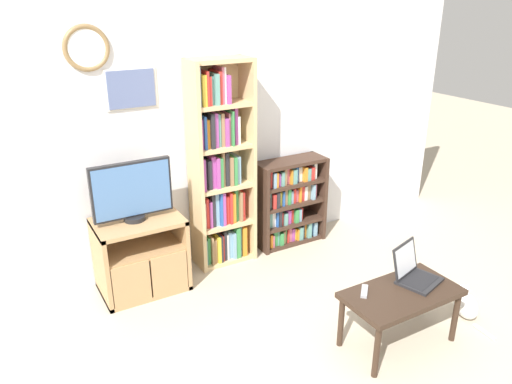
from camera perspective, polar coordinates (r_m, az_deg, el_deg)
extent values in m
plane|color=#BCAD93|center=(3.73, 7.74, -19.77)|extent=(18.00, 18.00, 0.00)
cube|color=silver|center=(4.65, -6.38, 7.20)|extent=(5.98, 0.06, 2.60)
torus|color=olive|center=(4.20, -18.81, 15.30)|extent=(0.36, 0.04, 0.36)
cylinder|color=white|center=(4.20, -18.81, 15.30)|extent=(0.29, 0.02, 0.29)
cube|color=silver|center=(4.32, -14.08, 11.37)|extent=(0.44, 0.01, 0.34)
cube|color=slate|center=(4.32, -14.06, 11.36)|extent=(0.40, 0.02, 0.31)
cube|color=tan|center=(4.44, -17.35, -7.93)|extent=(0.04, 0.50, 0.67)
cube|color=tan|center=(4.60, -8.86, -6.03)|extent=(0.04, 0.50, 0.67)
cube|color=tan|center=(4.36, -13.37, -3.32)|extent=(0.73, 0.50, 0.04)
cube|color=tan|center=(4.66, -12.69, -10.41)|extent=(0.73, 0.50, 0.04)
cube|color=tan|center=(4.47, -13.09, -6.23)|extent=(0.66, 0.47, 0.04)
cube|color=tan|center=(4.32, -14.02, -10.18)|extent=(0.32, 0.02, 0.37)
cube|color=tan|center=(4.40, -9.85, -9.19)|extent=(0.32, 0.02, 0.37)
cylinder|color=black|center=(4.35, -13.71, -2.89)|extent=(0.18, 0.18, 0.04)
cube|color=black|center=(4.25, -14.02, 0.28)|extent=(0.67, 0.05, 0.48)
cube|color=#4770A8|center=(4.22, -13.91, 0.16)|extent=(0.64, 0.01, 0.44)
cube|color=tan|center=(4.51, -6.95, 2.37)|extent=(0.04, 0.30, 1.95)
cube|color=tan|center=(4.73, -0.97, 3.47)|extent=(0.04, 0.30, 1.95)
cube|color=tan|center=(4.74, -4.66, 3.42)|extent=(0.57, 0.02, 1.95)
cube|color=tan|center=(5.00, -3.62, -7.48)|extent=(0.50, 0.27, 0.04)
cube|color=tan|center=(4.83, -3.72, -3.52)|extent=(0.50, 0.27, 0.04)
cube|color=tan|center=(4.68, -3.83, 0.72)|extent=(0.50, 0.27, 0.04)
cube|color=tan|center=(4.56, -3.95, 5.21)|extent=(0.50, 0.27, 0.04)
cube|color=tan|center=(4.46, -4.08, 9.92)|extent=(0.50, 0.27, 0.04)
cube|color=tan|center=(4.40, -4.22, 14.80)|extent=(0.50, 0.27, 0.04)
cube|color=#5B9389|center=(4.86, -6.17, -6.52)|extent=(0.03, 0.21, 0.26)
cube|color=#388947|center=(4.87, -5.82, -6.33)|extent=(0.03, 0.20, 0.28)
cube|color=#93704C|center=(4.87, -5.49, -6.28)|extent=(0.02, 0.24, 0.28)
cube|color=#93704C|center=(4.90, -5.17, -6.37)|extent=(0.03, 0.22, 0.24)
cube|color=gold|center=(4.90, -4.74, -6.18)|extent=(0.03, 0.24, 0.27)
cube|color=#232328|center=(4.91, -4.46, -6.07)|extent=(0.02, 0.24, 0.27)
cube|color=red|center=(4.92, -4.26, -6.04)|extent=(0.02, 0.22, 0.26)
cube|color=#232328|center=(4.92, -4.01, -5.76)|extent=(0.03, 0.22, 0.30)
cube|color=white|center=(4.94, -3.75, -5.89)|extent=(0.02, 0.22, 0.27)
cube|color=#759EB7|center=(4.95, -3.46, -5.72)|extent=(0.04, 0.20, 0.28)
cube|color=#759EB7|center=(4.96, -3.03, -5.73)|extent=(0.03, 0.24, 0.27)
cube|color=#388947|center=(4.96, -2.60, -5.35)|extent=(0.04, 0.25, 0.32)
cube|color=#759EB7|center=(4.99, -2.29, -5.24)|extent=(0.02, 0.20, 0.32)
cube|color=orange|center=(5.00, -1.87, -5.23)|extent=(0.04, 0.24, 0.31)
cube|color=white|center=(4.70, -6.35, -2.42)|extent=(0.03, 0.19, 0.25)
cube|color=red|center=(4.70, -6.00, -2.12)|extent=(0.03, 0.20, 0.30)
cube|color=#9E4293|center=(4.72, -5.65, -2.26)|extent=(0.03, 0.21, 0.26)
cube|color=#232328|center=(4.72, -5.32, -1.85)|extent=(0.03, 0.21, 0.32)
cube|color=#759EB7|center=(4.73, -4.91, -1.70)|extent=(0.04, 0.20, 0.33)
cube|color=#2856A8|center=(4.74, -4.50, -1.66)|extent=(0.02, 0.23, 0.33)
cube|color=#9E4293|center=(4.75, -4.20, -1.59)|extent=(0.03, 0.23, 0.33)
cube|color=red|center=(4.78, -3.82, -1.73)|extent=(0.04, 0.21, 0.28)
cube|color=red|center=(4.78, -3.42, -1.49)|extent=(0.02, 0.24, 0.31)
cube|color=orange|center=(4.80, -3.09, -1.50)|extent=(0.03, 0.23, 0.30)
cube|color=#388947|center=(4.81, -2.72, -1.18)|extent=(0.03, 0.19, 0.33)
cube|color=#93704C|center=(4.82, -2.29, -1.32)|extent=(0.02, 0.24, 0.30)
cube|color=red|center=(4.84, -2.00, -1.29)|extent=(0.03, 0.22, 0.29)
cube|color=#9E4293|center=(4.54, -6.51, 2.21)|extent=(0.03, 0.24, 0.30)
cube|color=#232328|center=(4.57, -6.21, 2.17)|extent=(0.03, 0.19, 0.27)
cube|color=#232328|center=(4.57, -5.79, 2.22)|extent=(0.04, 0.21, 0.27)
cube|color=#9E4293|center=(4.59, -5.33, 2.49)|extent=(0.04, 0.20, 0.30)
cube|color=#9E4293|center=(4.60, -4.86, 2.46)|extent=(0.03, 0.23, 0.29)
cube|color=#388947|center=(4.62, -4.49, 2.50)|extent=(0.03, 0.22, 0.28)
cube|color=#93704C|center=(4.62, -4.20, 2.83)|extent=(0.02, 0.20, 0.32)
cube|color=#232328|center=(4.64, -3.80, 2.85)|extent=(0.04, 0.21, 0.32)
cube|color=#93704C|center=(4.66, -3.34, 2.65)|extent=(0.03, 0.23, 0.27)
cube|color=#388947|center=(4.67, -2.94, 2.69)|extent=(0.03, 0.23, 0.27)
cube|color=#759EB7|center=(4.70, -2.53, 2.78)|extent=(0.04, 0.21, 0.27)
cube|color=#9E4293|center=(4.44, -6.73, 6.73)|extent=(0.04, 0.19, 0.27)
cube|color=#2856A8|center=(4.45, -6.29, 6.92)|extent=(0.02, 0.21, 0.29)
cube|color=orange|center=(4.47, -5.93, 6.78)|extent=(0.03, 0.19, 0.26)
cube|color=#232328|center=(4.47, -5.48, 7.14)|extent=(0.03, 0.23, 0.31)
cube|color=#9E4293|center=(4.49, -5.07, 7.21)|extent=(0.04, 0.21, 0.31)
cube|color=#5B9389|center=(4.51, -4.68, 7.20)|extent=(0.02, 0.19, 0.30)
cube|color=#93704C|center=(4.52, -4.30, 7.28)|extent=(0.03, 0.20, 0.30)
cube|color=#9E4293|center=(4.53, -3.87, 7.04)|extent=(0.04, 0.22, 0.25)
cube|color=#B75B70|center=(4.55, -3.55, 7.34)|extent=(0.02, 0.20, 0.29)
cube|color=#388947|center=(4.54, -3.26, 7.50)|extent=(0.02, 0.25, 0.32)
cube|color=#232328|center=(4.57, -3.10, 7.37)|extent=(0.02, 0.19, 0.29)
cube|color=#9E4293|center=(4.57, -2.79, 7.69)|extent=(0.03, 0.20, 0.33)
cube|color=white|center=(4.59, -2.48, 7.28)|extent=(0.02, 0.20, 0.26)
cube|color=#759EB7|center=(4.35, -7.00, 11.99)|extent=(0.03, 0.20, 0.33)
cube|color=gold|center=(4.37, -6.46, 11.58)|extent=(0.04, 0.23, 0.26)
cube|color=red|center=(4.37, -6.08, 11.81)|extent=(0.02, 0.24, 0.29)
cube|color=red|center=(4.39, -5.79, 11.56)|extent=(0.02, 0.22, 0.25)
cube|color=#5B9389|center=(4.41, -5.51, 11.59)|extent=(0.02, 0.20, 0.24)
cube|color=#5B9389|center=(4.41, -5.05, 11.75)|extent=(0.04, 0.24, 0.27)
cube|color=red|center=(4.43, -4.64, 11.92)|extent=(0.03, 0.21, 0.28)
cube|color=#B75B70|center=(4.44, -4.32, 12.17)|extent=(0.02, 0.21, 0.32)
cube|color=white|center=(4.45, -4.08, 12.19)|extent=(0.02, 0.20, 0.31)
cube|color=#9E4293|center=(4.46, -3.70, 11.77)|extent=(0.03, 0.24, 0.25)
cube|color=#3D281E|center=(4.99, 0.56, -1.94)|extent=(0.04, 0.30, 0.91)
cube|color=#3D281E|center=(5.35, 7.07, -0.42)|extent=(0.04, 0.30, 0.91)
cube|color=#3D281E|center=(5.27, 3.09, -0.64)|extent=(0.74, 0.02, 0.91)
cube|color=#3D281E|center=(5.35, 3.81, -5.46)|extent=(0.67, 0.26, 0.04)
cube|color=#3D281E|center=(5.25, 3.87, -3.34)|extent=(0.67, 0.26, 0.04)
cube|color=#3D281E|center=(5.16, 3.93, -1.15)|extent=(0.67, 0.26, 0.04)
cube|color=#3D281E|center=(5.08, 3.99, 1.11)|extent=(0.67, 0.26, 0.04)
cube|color=#3D281E|center=(5.01, 4.06, 3.44)|extent=(0.67, 0.26, 0.04)
cube|color=#93704C|center=(5.16, 0.82, -5.24)|extent=(0.03, 0.20, 0.16)
cube|color=orange|center=(5.18, 1.18, -5.25)|extent=(0.03, 0.23, 0.14)
cube|color=#B75B70|center=(5.19, 1.43, -5.25)|extent=(0.02, 0.23, 0.13)
cube|color=#388947|center=(5.20, 1.71, -4.93)|extent=(0.04, 0.20, 0.17)
cube|color=#5B9389|center=(5.22, 2.02, -4.95)|extent=(0.02, 0.21, 0.15)
cube|color=#388947|center=(5.24, 2.37, -4.99)|extent=(0.04, 0.23, 0.13)
cube|color=#93704C|center=(5.26, 2.69, -4.84)|extent=(0.03, 0.21, 0.14)
cube|color=#388947|center=(5.27, 2.90, -4.64)|extent=(0.02, 0.19, 0.16)
cube|color=red|center=(5.28, 3.14, -4.67)|extent=(0.02, 0.21, 0.15)
cube|color=#B75B70|center=(5.30, 3.39, -4.57)|extent=(0.04, 0.20, 0.15)
cube|color=#9E4293|center=(5.32, 3.74, -4.56)|extent=(0.04, 0.20, 0.14)
cube|color=gold|center=(5.34, 4.01, -4.52)|extent=(0.02, 0.19, 0.13)
cube|color=orange|center=(5.35, 4.26, -4.50)|extent=(0.02, 0.22, 0.13)
cube|color=#5B9389|center=(5.36, 4.56, -4.34)|extent=(0.04, 0.23, 0.15)
cube|color=#232328|center=(5.37, 4.84, -4.12)|extent=(0.02, 0.22, 0.17)
cube|color=orange|center=(5.39, 5.05, -4.15)|extent=(0.04, 0.19, 0.15)
cube|color=#5B9389|center=(5.40, 5.51, -3.99)|extent=(0.04, 0.24, 0.17)
cube|color=#2856A8|center=(5.43, 5.78, -3.83)|extent=(0.03, 0.19, 0.17)
cube|color=#759EB7|center=(5.45, 6.17, -3.85)|extent=(0.04, 0.22, 0.16)
cube|color=orange|center=(5.07, 0.83, -3.01)|extent=(0.03, 0.19, 0.16)
cube|color=#5B9389|center=(5.09, 1.19, -2.89)|extent=(0.03, 0.19, 0.17)
cube|color=white|center=(5.11, 1.55, -2.82)|extent=(0.04, 0.19, 0.16)
cube|color=#2856A8|center=(5.12, 1.90, -2.79)|extent=(0.02, 0.22, 0.16)
cube|color=#232328|center=(5.12, 2.19, -2.70)|extent=(0.03, 0.23, 0.17)
cube|color=red|center=(5.15, 2.44, -2.75)|extent=(0.03, 0.20, 0.14)
cube|color=#5B9389|center=(5.17, 2.83, -2.74)|extent=(0.04, 0.23, 0.13)
cube|color=#9E4293|center=(5.19, 3.23, -2.54)|extent=(0.04, 0.21, 0.15)
cube|color=red|center=(5.22, 3.59, -2.45)|extent=(0.03, 0.20, 0.14)
cube|color=#388947|center=(5.23, 4.04, -2.38)|extent=(0.04, 0.24, 0.15)
cube|color=#759EB7|center=(5.25, 4.41, -2.29)|extent=(0.04, 0.22, 0.14)
cube|color=red|center=(5.28, 4.68, -2.21)|extent=(0.03, 0.19, 0.13)
cube|color=#232328|center=(4.98, 0.88, -0.95)|extent=(0.03, 0.23, 0.13)
cube|color=#5B9389|center=(4.99, 1.11, -0.64)|extent=(0.02, 0.20, 0.17)
cube|color=red|center=(5.00, 1.49, -0.72)|extent=(0.04, 0.24, 0.15)
cube|color=#232328|center=(5.02, 1.90, -0.55)|extent=(0.04, 0.24, 0.17)
cube|color=gold|center=(5.05, 2.24, -0.51)|extent=(0.04, 0.20, 0.15)
cube|color=#2856A8|center=(5.06, 2.58, -0.43)|extent=(0.02, 0.22, 0.15)
cube|color=#93704C|center=(5.08, 2.86, -0.30)|extent=(0.04, 0.21, 0.16)
cube|color=#388947|center=(5.10, 3.24, -0.24)|extent=(0.03, 0.22, 0.16)
cube|color=#759EB7|center=(5.12, 3.54, -0.29)|extent=(0.03, 0.21, 0.14)
cube|color=red|center=(5.14, 3.85, -0.13)|extent=(0.03, 0.21, 0.15)
cube|color=#B75B70|center=(5.16, 4.13, -0.17)|extent=(0.04, 0.19, 0.13)
cube|color=orange|center=(5.17, 4.49, 0.04)|extent=(0.02, 0.22, 0.16)
cube|color=red|center=(5.19, 4.77, 0.14)|extent=(0.04, 0.20, 0.17)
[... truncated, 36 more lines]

